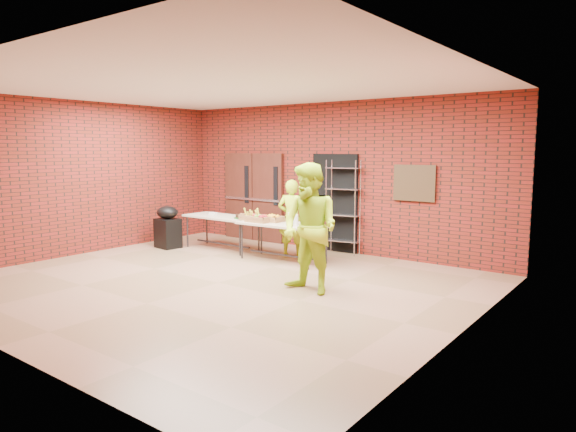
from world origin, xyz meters
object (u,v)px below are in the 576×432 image
object	(u,v)px
table_left	(222,219)
table_right	(283,226)
wire_rack	(343,207)
coffee_dispenser	(317,212)
volunteer_woman	(292,218)
volunteer_man	(310,229)
covered_grill	(168,227)

from	to	relation	value
table_left	table_right	distance (m)	1.83
wire_rack	coffee_dispenser	bearing A→B (deg)	-92.61
wire_rack	volunteer_woman	bearing A→B (deg)	-136.75
coffee_dispenser	volunteer_woman	bearing A→B (deg)	160.06
wire_rack	volunteer_man	distance (m)	3.09
volunteer_man	wire_rack	bearing A→B (deg)	118.88
table_right	coffee_dispenser	world-z (taller)	coffee_dispenser
volunteer_woman	covered_grill	bearing A→B (deg)	-1.27
wire_rack	table_left	world-z (taller)	wire_rack
coffee_dispenser	covered_grill	size ratio (longest dim) A/B	0.57
wire_rack	volunteer_woman	distance (m)	1.14
table_left	covered_grill	size ratio (longest dim) A/B	1.92
covered_grill	volunteer_man	bearing A→B (deg)	-5.89
volunteer_woman	volunteer_man	size ratio (longest dim) A/B	0.80
volunteer_woman	table_right	bearing A→B (deg)	86.13
wire_rack	covered_grill	xyz separation A→B (m)	(-3.46, -1.80, -0.52)
coffee_dispenser	volunteer_man	size ratio (longest dim) A/B	0.27
table_right	volunteer_man	bearing A→B (deg)	-43.99
table_right	volunteer_man	distance (m)	2.30
covered_grill	table_left	bearing A→B (deg)	36.81
table_right	wire_rack	bearing A→B (deg)	65.78
coffee_dispenser	volunteer_man	world-z (taller)	volunteer_man
wire_rack	table_right	bearing A→B (deg)	-122.05
table_right	coffee_dispenser	bearing A→B (deg)	10.09
table_right	covered_grill	distance (m)	2.95
table_right	covered_grill	bearing A→B (deg)	-173.10
wire_rack	coffee_dispenser	xyz separation A→B (m)	(0.15, -1.20, 0.03)
wire_rack	table_right	size ratio (longest dim) A/B	1.06
table_left	coffee_dispenser	bearing A→B (deg)	0.55
wire_rack	table_left	bearing A→B (deg)	-163.32
volunteer_woman	volunteer_man	world-z (taller)	volunteer_man
wire_rack	covered_grill	world-z (taller)	wire_rack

